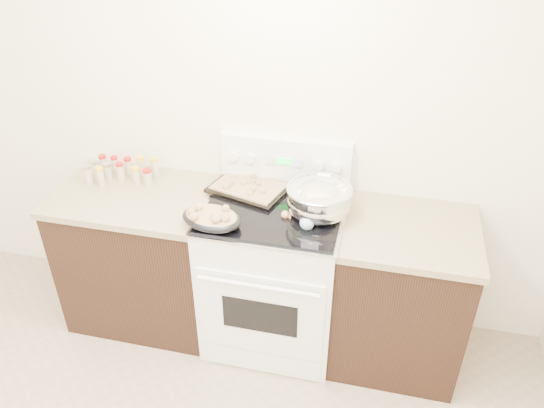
# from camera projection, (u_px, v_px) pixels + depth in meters

# --- Properties ---
(room_shell) EXTENTS (4.10, 3.60, 2.75)m
(room_shell) POSITION_uv_depth(u_px,v_px,m) (23.00, 237.00, 1.39)
(room_shell) COLOR white
(room_shell) RESTS_ON ground
(counter_left) EXTENTS (0.93, 0.67, 0.92)m
(counter_left) POSITION_uv_depth(u_px,v_px,m) (145.00, 255.00, 3.32)
(counter_left) COLOR black
(counter_left) RESTS_ON ground
(counter_right) EXTENTS (0.73, 0.67, 0.92)m
(counter_right) POSITION_uv_depth(u_px,v_px,m) (399.00, 294.00, 3.02)
(counter_right) COLOR black
(counter_right) RESTS_ON ground
(kitchen_range) EXTENTS (0.78, 0.73, 1.22)m
(kitchen_range) POSITION_uv_depth(u_px,v_px,m) (274.00, 271.00, 3.14)
(kitchen_range) COLOR white
(kitchen_range) RESTS_ON ground
(mixing_bowl) EXTENTS (0.42, 0.42, 0.21)m
(mixing_bowl) POSITION_uv_depth(u_px,v_px,m) (319.00, 200.00, 2.81)
(mixing_bowl) COLOR silver
(mixing_bowl) RESTS_ON kitchen_range
(roasting_pan) EXTENTS (0.37, 0.29, 0.11)m
(roasting_pan) POSITION_uv_depth(u_px,v_px,m) (211.00, 217.00, 2.73)
(roasting_pan) COLOR black
(roasting_pan) RESTS_ON kitchen_range
(baking_sheet) EXTENTS (0.49, 0.40, 0.06)m
(baking_sheet) POSITION_uv_depth(u_px,v_px,m) (248.00, 188.00, 3.04)
(baking_sheet) COLOR black
(baking_sheet) RESTS_ON kitchen_range
(wooden_spoon) EXTENTS (0.06, 0.26, 0.04)m
(wooden_spoon) POSITION_uv_depth(u_px,v_px,m) (288.00, 211.00, 2.85)
(wooden_spoon) COLOR tan
(wooden_spoon) RESTS_ON kitchen_range
(blue_ladle) EXTENTS (0.13, 0.26, 0.09)m
(blue_ladle) POSITION_uv_depth(u_px,v_px,m) (308.00, 221.00, 2.73)
(blue_ladle) COLOR #85B6C7
(blue_ladle) RESTS_ON kitchen_range
(spice_jars) EXTENTS (0.40, 0.22, 0.13)m
(spice_jars) POSITION_uv_depth(u_px,v_px,m) (122.00, 170.00, 3.17)
(spice_jars) COLOR #BFB28C
(spice_jars) RESTS_ON counter_left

